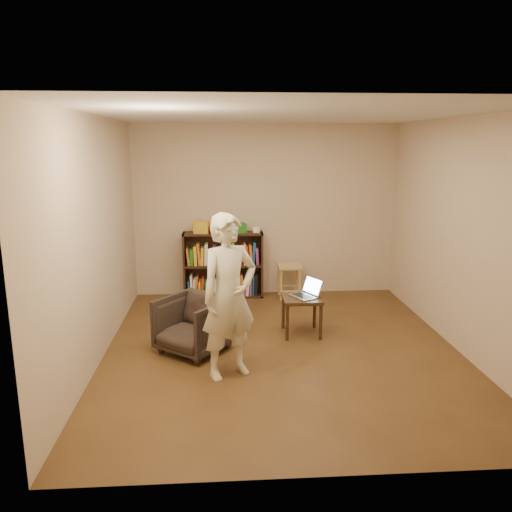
{
  "coord_description": "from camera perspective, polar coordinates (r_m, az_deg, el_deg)",
  "views": [
    {
      "loc": [
        -0.65,
        -5.31,
        2.31
      ],
      "look_at": [
        -0.27,
        0.35,
        1.02
      ],
      "focal_mm": 35.0,
      "sensor_mm": 36.0,
      "label": 1
    }
  ],
  "objects": [
    {
      "name": "floor",
      "position": [
        5.82,
        2.96,
        -10.6
      ],
      "size": [
        4.5,
        4.5,
        0.0
      ],
      "primitive_type": "plane",
      "color": "#4B3018",
      "rests_on": "ground"
    },
    {
      "name": "ceiling",
      "position": [
        5.36,
        3.29,
        15.87
      ],
      "size": [
        4.5,
        4.5,
        0.0
      ],
      "primitive_type": "plane",
      "color": "silver",
      "rests_on": "wall_back"
    },
    {
      "name": "wall_back",
      "position": [
        7.65,
        1.09,
        5.19
      ],
      "size": [
        4.0,
        0.0,
        4.0
      ],
      "primitive_type": "plane",
      "rotation": [
        1.57,
        0.0,
        0.0
      ],
      "color": "beige",
      "rests_on": "floor"
    },
    {
      "name": "wall_left",
      "position": [
        5.57,
        -17.78,
        1.72
      ],
      "size": [
        0.0,
        4.5,
        4.5
      ],
      "primitive_type": "plane",
      "rotation": [
        1.57,
        0.0,
        1.57
      ],
      "color": "beige",
      "rests_on": "floor"
    },
    {
      "name": "wall_right",
      "position": [
        6.02,
        22.39,
        2.15
      ],
      "size": [
        0.0,
        4.5,
        4.5
      ],
      "primitive_type": "plane",
      "rotation": [
        1.57,
        0.0,
        -1.57
      ],
      "color": "beige",
      "rests_on": "floor"
    },
    {
      "name": "bookshelf",
      "position": [
        7.63,
        -3.76,
        -1.44
      ],
      "size": [
        1.2,
        0.3,
        1.0
      ],
      "color": "black",
      "rests_on": "floor"
    },
    {
      "name": "box_yellow",
      "position": [
        7.47,
        -6.23,
        3.3
      ],
      "size": [
        0.25,
        0.2,
        0.18
      ],
      "primitive_type": "cube",
      "rotation": [
        0.0,
        0.0,
        -0.2
      ],
      "color": "gold",
      "rests_on": "bookshelf"
    },
    {
      "name": "red_cloth",
      "position": [
        7.51,
        -4.11,
        3.1
      ],
      "size": [
        0.34,
        0.26,
        0.11
      ],
      "primitive_type": "cube",
      "rotation": [
        0.0,
        0.0,
        0.09
      ],
      "color": "maroon",
      "rests_on": "bookshelf"
    },
    {
      "name": "box_green",
      "position": [
        7.47,
        -1.74,
        3.23
      ],
      "size": [
        0.17,
        0.17,
        0.14
      ],
      "primitive_type": "cube",
      "rotation": [
        0.0,
        0.0,
        0.24
      ],
      "color": "#24711E",
      "rests_on": "bookshelf"
    },
    {
      "name": "box_white",
      "position": [
        7.5,
        0.08,
        3.02
      ],
      "size": [
        0.12,
        0.12,
        0.08
      ],
      "primitive_type": "cube",
      "rotation": [
        0.0,
        0.0,
        -0.23
      ],
      "color": "white",
      "rests_on": "bookshelf"
    },
    {
      "name": "stool",
      "position": [
        7.57,
        3.85,
        -1.75
      ],
      "size": [
        0.35,
        0.35,
        0.51
      ],
      "color": "tan",
      "rests_on": "floor"
    },
    {
      "name": "armchair",
      "position": [
        5.7,
        -7.17,
        -7.77
      ],
      "size": [
        0.97,
        0.97,
        0.64
      ],
      "primitive_type": "imported",
      "rotation": [
        0.0,
        0.0,
        -0.66
      ],
      "color": "#312820",
      "rests_on": "floor"
    },
    {
      "name": "side_table",
      "position": [
        6.16,
        5.24,
        -5.4
      ],
      "size": [
        0.47,
        0.47,
        0.48
      ],
      "color": "black",
      "rests_on": "floor"
    },
    {
      "name": "laptop",
      "position": [
        6.15,
        5.84,
        -4.12
      ],
      "size": [
        0.42,
        0.42,
        0.22
      ],
      "rotation": [
        0.0,
        0.0,
        -1.06
      ],
      "color": "#ABAAAF",
      "rests_on": "side_table"
    },
    {
      "name": "person",
      "position": [
        4.94,
        -3.09,
        -4.66
      ],
      "size": [
        0.72,
        0.64,
        1.66
      ],
      "primitive_type": "imported",
      "rotation": [
        0.0,
        0.0,
        0.51
      ],
      "color": "beige",
      "rests_on": "floor"
    }
  ]
}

